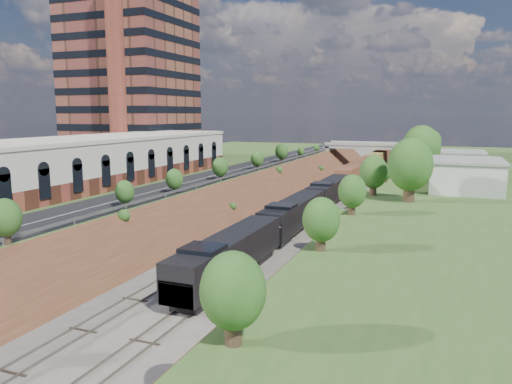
% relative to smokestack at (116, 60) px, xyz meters
% --- Properties ---
extents(ground, '(400.00, 400.00, 0.00)m').
position_rel_smokestack_xyz_m(ground, '(36.00, -56.00, -25.00)').
color(ground, '#6B665B').
rests_on(ground, ground).
extents(platform_left, '(44.00, 180.00, 5.00)m').
position_rel_smokestack_xyz_m(platform_left, '(3.00, 4.00, -22.50)').
color(platform_left, '#3A5F27').
rests_on(platform_left, ground).
extents(embankment_left, '(10.00, 180.00, 10.00)m').
position_rel_smokestack_xyz_m(embankment_left, '(25.00, 4.00, -25.00)').
color(embankment_left, brown).
rests_on(embankment_left, ground).
extents(embankment_right, '(10.00, 180.00, 10.00)m').
position_rel_smokestack_xyz_m(embankment_right, '(47.00, 4.00, -25.00)').
color(embankment_right, brown).
rests_on(embankment_right, ground).
extents(rail_left_track, '(1.58, 180.00, 0.18)m').
position_rel_smokestack_xyz_m(rail_left_track, '(33.40, 4.00, -24.91)').
color(rail_left_track, gray).
rests_on(rail_left_track, ground).
extents(rail_right_track, '(1.58, 180.00, 0.18)m').
position_rel_smokestack_xyz_m(rail_right_track, '(38.60, 4.00, -24.91)').
color(rail_right_track, gray).
rests_on(rail_right_track, ground).
extents(road, '(8.00, 180.00, 0.10)m').
position_rel_smokestack_xyz_m(road, '(20.50, 4.00, -19.95)').
color(road, black).
rests_on(road, platform_left).
extents(guardrail, '(0.10, 171.00, 0.70)m').
position_rel_smokestack_xyz_m(guardrail, '(24.60, 3.80, -19.45)').
color(guardrail, '#99999E').
rests_on(guardrail, platform_left).
extents(commercial_building, '(14.30, 62.30, 7.00)m').
position_rel_smokestack_xyz_m(commercial_building, '(8.00, -18.00, -16.49)').
color(commercial_building, brown).
rests_on(commercial_building, platform_left).
extents(highrise_tower, '(22.00, 22.00, 53.90)m').
position_rel_smokestack_xyz_m(highrise_tower, '(-8.00, 16.00, 7.88)').
color(highrise_tower, brown).
rests_on(highrise_tower, platform_left).
extents(smokestack, '(3.20, 3.20, 40.00)m').
position_rel_smokestack_xyz_m(smokestack, '(0.00, 0.00, 0.00)').
color(smokestack, brown).
rests_on(smokestack, platform_left).
extents(overpass, '(24.50, 8.30, 7.40)m').
position_rel_smokestack_xyz_m(overpass, '(36.00, 66.00, -20.08)').
color(overpass, gray).
rests_on(overpass, ground).
extents(white_building_near, '(9.00, 12.00, 4.00)m').
position_rel_smokestack_xyz_m(white_building_near, '(59.50, -4.00, -18.00)').
color(white_building_near, silver).
rests_on(white_building_near, platform_right).
extents(white_building_far, '(8.00, 10.00, 3.60)m').
position_rel_smokestack_xyz_m(white_building_far, '(59.00, 18.00, -18.20)').
color(white_building_far, silver).
rests_on(white_building_far, platform_right).
extents(tree_right_large, '(5.25, 5.25, 7.61)m').
position_rel_smokestack_xyz_m(tree_right_large, '(53.00, -16.00, -15.62)').
color(tree_right_large, '#473323').
rests_on(tree_right_large, platform_right).
extents(tree_left_crest, '(2.45, 2.45, 3.55)m').
position_rel_smokestack_xyz_m(tree_left_crest, '(24.20, -36.00, -17.96)').
color(tree_left_crest, '#473323').
rests_on(tree_left_crest, platform_left).
extents(freight_train, '(3.28, 148.85, 4.83)m').
position_rel_smokestack_xyz_m(freight_train, '(38.60, 30.86, -22.26)').
color(freight_train, black).
rests_on(freight_train, ground).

